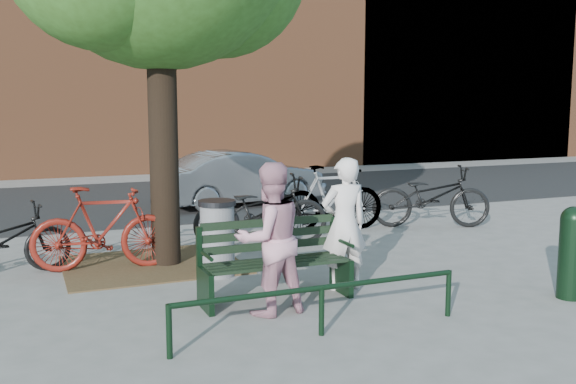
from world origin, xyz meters
name	(u,v)px	position (x,y,z in m)	size (l,w,h in m)	color
ground	(276,301)	(0.00, 0.00, 0.00)	(90.00, 90.00, 0.00)	gray
dirt_pit	(153,265)	(-1.00, 2.20, 0.01)	(2.40, 2.00, 0.02)	brown
road	(144,200)	(0.00, 8.50, 0.01)	(40.00, 7.00, 0.01)	black
park_bench	(274,259)	(0.00, 0.08, 0.48)	(1.74, 0.54, 0.97)	black
guard_railing	(322,295)	(0.00, -1.20, 0.40)	(3.06, 0.06, 0.51)	black
person_left	(344,224)	(0.95, 0.15, 0.81)	(0.59, 0.39, 1.62)	silver
person_right	(270,239)	(-0.22, -0.38, 0.82)	(0.80, 0.62, 1.64)	#C28597
bollard	(572,249)	(3.20, -1.22, 0.58)	(0.29, 0.29, 1.09)	black
litter_bin	(217,238)	(-0.31, 1.32, 0.51)	(0.49, 0.49, 1.01)	gray
bicycle_b	(104,228)	(-1.65, 2.20, 0.58)	(0.54, 1.92, 1.16)	#61150D
bicycle_c	(261,211)	(0.84, 2.77, 0.57)	(0.75, 2.16, 1.13)	black
bicycle_d	(332,198)	(2.42, 3.41, 0.59)	(0.56, 1.98, 1.19)	gray
bicycle_e	(431,197)	(4.27, 3.06, 0.56)	(0.75, 2.15, 1.13)	black
parked_car	(241,178)	(1.87, 6.82, 0.61)	(1.30, 3.71, 1.22)	slate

